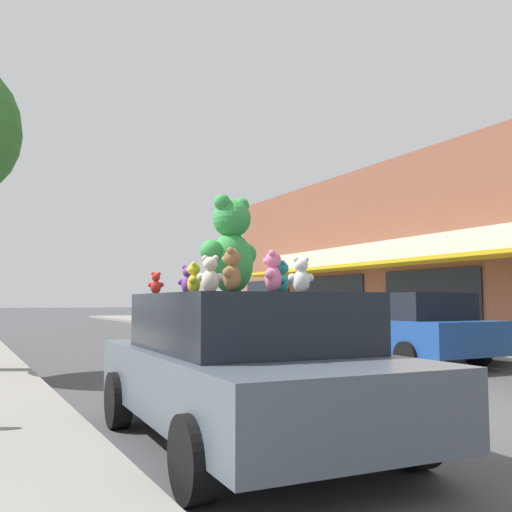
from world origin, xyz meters
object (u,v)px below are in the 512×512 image
at_px(teddy_bear_pink, 273,272).
at_px(teddy_bear_brown, 232,270).
at_px(plush_art_car, 245,365).
at_px(teddy_bear_cream, 210,275).
at_px(teddy_bear_purple, 188,280).
at_px(teddy_bear_giant, 231,246).
at_px(teddy_bear_teal, 282,278).
at_px(teddy_bear_red, 156,283).
at_px(parked_car_far_center, 396,325).
at_px(teddy_bear_white, 301,275).
at_px(teddy_bear_yellow, 194,278).

xyz_separation_m(teddy_bear_pink, teddy_bear_brown, (-0.39, -0.05, 0.00)).
xyz_separation_m(plush_art_car, teddy_bear_cream, (-0.43, -0.13, 0.86)).
relative_size(teddy_bear_cream, teddy_bear_purple, 1.11).
xyz_separation_m(teddy_bear_giant, teddy_bear_purple, (-0.22, 0.62, -0.32)).
height_order(teddy_bear_teal, teddy_bear_red, teddy_bear_teal).
height_order(teddy_bear_cream, parked_car_far_center, teddy_bear_cream).
bearing_deg(plush_art_car, teddy_bear_red, 131.07).
xyz_separation_m(teddy_bear_cream, parked_car_far_center, (6.66, 5.09, -0.78)).
xyz_separation_m(teddy_bear_white, parked_car_far_center, (5.97, 5.55, -0.77)).
relative_size(teddy_bear_cream, teddy_bear_red, 1.50).
bearing_deg(teddy_bear_red, teddy_bear_teal, 172.10).
distance_m(plush_art_car, teddy_bear_yellow, 1.03).
height_order(plush_art_car, teddy_bear_giant, teddy_bear_giant).
relative_size(teddy_bear_purple, teddy_bear_teal, 0.92).
distance_m(plush_art_car, teddy_bear_purple, 1.18).
relative_size(teddy_bear_brown, teddy_bear_teal, 0.99).
height_order(teddy_bear_cream, teddy_bear_teal, teddy_bear_cream).
relative_size(teddy_bear_yellow, teddy_bear_red, 1.40).
xyz_separation_m(teddy_bear_white, teddy_bear_purple, (-0.56, 1.37, -0.01)).
bearing_deg(teddy_bear_white, teddy_bear_teal, -86.29).
relative_size(teddy_bear_teal, teddy_bear_red, 1.48).
relative_size(teddy_bear_purple, parked_car_far_center, 0.07).
height_order(plush_art_car, teddy_bear_brown, teddy_bear_brown).
bearing_deg(teddy_bear_purple, teddy_bear_teal, 167.92).
xyz_separation_m(teddy_bear_red, parked_car_far_center, (6.88, 4.15, -0.72)).
relative_size(teddy_bear_yellow, parked_car_far_center, 0.07).
xyz_separation_m(teddy_bear_giant, teddy_bear_pink, (-0.14, -1.09, -0.31)).
xyz_separation_m(plush_art_car, teddy_bear_yellow, (-0.36, 0.46, 0.84)).
relative_size(teddy_bear_white, parked_car_far_center, 0.07).
bearing_deg(teddy_bear_white, plush_art_car, -45.94).
bearing_deg(teddy_bear_teal, parked_car_far_center, 154.70).
bearing_deg(teddy_bear_giant, teddy_bear_yellow, -67.59).
relative_size(plush_art_car, teddy_bear_cream, 12.10).
relative_size(teddy_bear_pink, teddy_bear_yellow, 1.04).
relative_size(teddy_bear_giant, teddy_bear_yellow, 3.02).
xyz_separation_m(teddy_bear_brown, teddy_bear_purple, (0.31, 1.75, -0.01)).
xyz_separation_m(plush_art_car, teddy_bear_giant, (-0.08, 0.16, 1.16)).
distance_m(plush_art_car, teddy_bear_white, 1.07).
bearing_deg(parked_car_far_center, plush_art_car, -141.50).
relative_size(teddy_bear_giant, teddy_bear_white, 2.98).
bearing_deg(teddy_bear_brown, teddy_bear_giant, -163.43).
distance_m(teddy_bear_white, teddy_bear_brown, 0.95).
bearing_deg(teddy_bear_cream, teddy_bear_red, -49.48).
relative_size(teddy_bear_yellow, teddy_bear_teal, 0.94).
distance_m(teddy_bear_giant, teddy_bear_red, 0.93).
bearing_deg(teddy_bear_yellow, plush_art_car, 61.55).
bearing_deg(teddy_bear_yellow, teddy_bear_white, 54.30).
bearing_deg(teddy_bear_pink, teddy_bear_teal, -173.77).
bearing_deg(teddy_bear_red, teddy_bear_giant, 155.98).
distance_m(plush_art_car, teddy_bear_red, 1.31).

